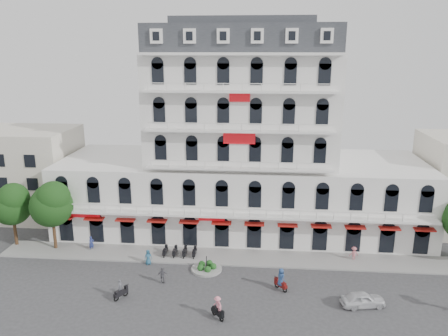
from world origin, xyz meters
TOP-DOWN VIEW (x-y plane):
  - ground at (0.00, 0.00)m, footprint 120.00×120.00m
  - sidewalk at (0.00, 9.00)m, footprint 53.00×4.00m
  - main_building at (0.00, 18.00)m, footprint 45.00×15.00m
  - flank_building_west at (-30.00, 20.00)m, footprint 14.00×10.00m
  - traffic_island at (-3.00, 6.00)m, footprint 3.20×3.20m
  - parked_scooter_row at (-6.35, 8.80)m, footprint 4.40×1.80m
  - tree_west_outer at (-25.95, 9.98)m, footprint 4.50×4.48m
  - tree_west_inner at (-20.95, 9.48)m, footprint 4.76×4.76m
  - parked_car at (11.79, 0.62)m, footprint 4.18×2.31m
  - rider_west at (-10.25, -0.01)m, footprint 1.09×1.50m
  - rider_east at (4.57, 2.76)m, footprint 1.25×1.36m
  - rider_center at (-1.01, -2.31)m, footprint 1.25×1.36m
  - pedestrian_left at (-9.40, 6.76)m, footprint 0.96×0.84m
  - pedestrian_mid at (-6.98, 3.02)m, footprint 1.06×0.58m
  - pedestrian_right at (12.74, 9.50)m, footprint 1.15×0.81m
  - pedestrian_far at (-16.71, 9.50)m, footprint 0.72×0.73m

SIDE VIEW (x-z plane):
  - ground at x=0.00m, z-range 0.00..0.00m
  - parked_scooter_row at x=-6.35m, z-range -0.55..0.55m
  - sidewalk at x=0.00m, z-range 0.00..0.16m
  - traffic_island at x=-3.00m, z-range -0.54..1.06m
  - parked_car at x=11.79m, z-range 0.00..1.34m
  - pedestrian_right at x=12.74m, z-range 0.00..1.62m
  - pedestrian_left at x=-9.40m, z-range 0.00..1.65m
  - rider_west at x=-10.25m, z-range -0.14..1.81m
  - pedestrian_mid at x=-6.98m, z-range 0.00..1.70m
  - pedestrian_far at x=-16.71m, z-range 0.00..1.71m
  - rider_center at x=-1.01m, z-range 0.05..2.15m
  - rider_east at x=4.57m, z-range 0.01..2.27m
  - tree_west_outer at x=-25.95m, z-range 1.47..9.23m
  - tree_west_inner at x=-20.95m, z-range 1.56..9.81m
  - flank_building_west at x=-30.00m, z-range 0.00..12.00m
  - main_building at x=0.00m, z-range -2.94..22.86m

